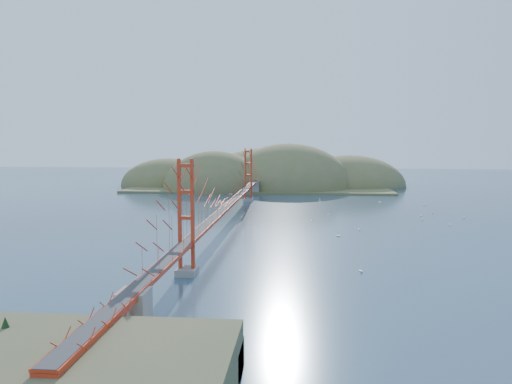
# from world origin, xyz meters

# --- Properties ---
(ground) EXTENTS (320.00, 320.00, 0.00)m
(ground) POSITION_xyz_m (0.00, 0.00, 0.00)
(ground) COLOR #2B4156
(ground) RESTS_ON ground
(bridge) EXTENTS (2.20, 94.40, 12.00)m
(bridge) POSITION_xyz_m (0.00, 0.18, 7.01)
(bridge) COLOR gray
(bridge) RESTS_ON ground
(approach_viaduct) EXTENTS (1.40, 12.00, 3.38)m
(approach_viaduct) POSITION_xyz_m (0.00, -51.91, 2.55)
(approach_viaduct) COLOR red
(approach_viaduct) RESTS_ON ground
(promontory) EXTENTS (9.00, 6.00, 0.24)m
(promontory) POSITION_xyz_m (0.00, -48.50, 0.12)
(promontory) COLOR #59544C
(promontory) RESTS_ON ground
(fort) EXTENTS (3.70, 2.30, 1.75)m
(fort) POSITION_xyz_m (0.40, -47.80, 0.67)
(fort) COLOR maroon
(fort) RESTS_ON ground
(far_headlands) EXTENTS (84.00, 58.00, 25.00)m
(far_headlands) POSITION_xyz_m (2.21, 68.52, 0.00)
(far_headlands) COLOR brown
(far_headlands) RESTS_ON ground
(sailboat_5) EXTENTS (0.47, 0.55, 0.64)m
(sailboat_5) POSITION_xyz_m (35.23, 2.81, 0.15)
(sailboat_5) COLOR white
(sailboat_5) RESTS_ON ground
(sailboat_12) EXTENTS (0.68, 0.68, 0.74)m
(sailboat_12) POSITION_xyz_m (15.68, 31.95, 0.16)
(sailboat_12) COLOR white
(sailboat_12) RESTS_ON ground
(sailboat_7) EXTENTS (0.60, 0.48, 0.71)m
(sailboat_7) POSITION_xyz_m (28.62, 31.17, 0.15)
(sailboat_7) COLOR white
(sailboat_7) RESTS_ON ground
(sailboat_9) EXTENTS (0.61, 0.61, 0.66)m
(sailboat_9) POSITION_xyz_m (36.03, 16.33, 0.15)
(sailboat_9) COLOR white
(sailboat_9) RESTS_ON ground
(sailboat_17) EXTENTS (0.54, 0.54, 0.61)m
(sailboat_17) POSITION_xyz_m (36.85, 26.35, 0.14)
(sailboat_17) COLOR white
(sailboat_17) RESTS_ON ground
(sailboat_1) EXTENTS (0.54, 0.54, 0.57)m
(sailboat_1) POSITION_xyz_m (16.38, 11.29, 0.14)
(sailboat_1) COLOR white
(sailboat_1) RESTS_ON ground
(sailboat_14) EXTENTS (0.52, 0.55, 0.62)m
(sailboat_14) POSITION_xyz_m (32.09, 7.82, 0.14)
(sailboat_14) COLOR white
(sailboat_14) RESTS_ON ground
(sailboat_0) EXTENTS (0.55, 0.56, 0.63)m
(sailboat_0) POSITION_xyz_m (20.28, -2.91, 0.14)
(sailboat_0) COLOR white
(sailboat_0) RESTS_ON ground
(sailboat_16) EXTENTS (0.61, 0.61, 0.64)m
(sailboat_16) POSITION_xyz_m (13.39, 5.18, 0.15)
(sailboat_16) COLOR white
(sailboat_16) RESTS_ON ground
(sailboat_10) EXTENTS (0.56, 0.60, 0.67)m
(sailboat_10) POSITION_xyz_m (17.58, -27.22, 0.15)
(sailboat_10) COLOR white
(sailboat_10) RESTS_ON ground
(sailboat_4) EXTENTS (0.60, 0.60, 0.66)m
(sailboat_4) POSITION_xyz_m (32.92, 12.21, 0.15)
(sailboat_4) COLOR white
(sailboat_4) RESTS_ON ground
(sailboat_8) EXTENTS (0.60, 0.60, 0.65)m
(sailboat_8) POSITION_xyz_m (39.64, 10.07, 0.15)
(sailboat_8) COLOR white
(sailboat_8) RESTS_ON ground
(sailboat_extra_0) EXTENTS (0.69, 0.69, 0.73)m
(sailboat_extra_0) POSITION_xyz_m (16.71, -8.26, 0.16)
(sailboat_extra_0) COLOR white
(sailboat_extra_0) RESTS_ON ground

